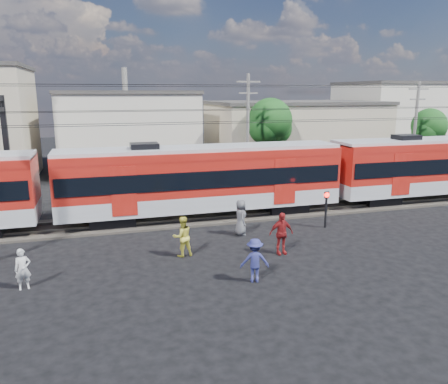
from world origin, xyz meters
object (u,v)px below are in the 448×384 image
Objects in this scene: commuter_train at (206,177)px; crossing_signal at (326,203)px; pedestrian_c at (255,260)px; pedestrian_a at (23,269)px.

crossing_signal is (5.74, -3.65, -1.02)m from commuter_train.
commuter_train is 9.22m from pedestrian_c.
commuter_train is 32.28× the size of pedestrian_a.
pedestrian_c reaches higher than pedestrian_a.
commuter_train is 6.88m from crossing_signal.
crossing_signal is at bearing -126.33° from pedestrian_c.
pedestrian_a is at bearing -0.16° from pedestrian_c.
pedestrian_c is at bearing -138.11° from crossing_signal.
pedestrian_a is 8.66m from pedestrian_c.
commuter_train is 29.00× the size of pedestrian_c.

